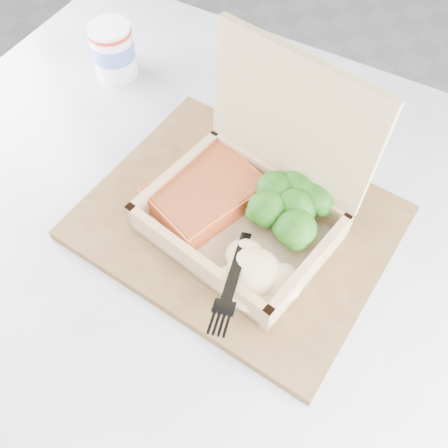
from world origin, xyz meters
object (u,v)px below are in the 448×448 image
Objects in this scene: serving_tray at (237,223)px; takeout_container at (255,192)px; cafe_table at (184,313)px; paper_cup at (113,49)px.

serving_tray is 0.06m from takeout_container.
serving_tray is (0.05, 0.07, 0.20)m from cafe_table.
serving_tray is at bearing -25.33° from paper_cup.
takeout_container is 0.35m from paper_cup.
serving_tray reaches higher than cafe_table.
serving_tray is 0.34m from paper_cup.
takeout_container is at bearing 52.02° from cafe_table.
paper_cup is (-0.32, 0.13, -0.02)m from takeout_container.
paper_cup is at bearing 140.47° from cafe_table.
takeout_container is at bearing 44.67° from serving_tray.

